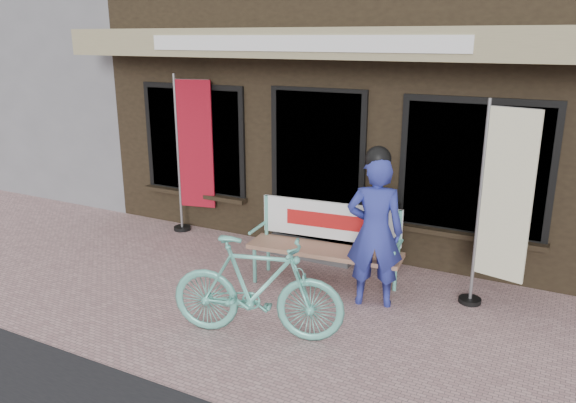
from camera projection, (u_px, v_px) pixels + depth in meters
The scene contains 9 objects.
ground at pixel (239, 308), 6.08m from camera, with size 70.00×70.00×0.00m, color tan.
storefront at pixel (393, 26), 9.46m from camera, with size 7.00×6.77×6.00m.
neighbor_left_near at pixel (61, 21), 13.63m from camera, with size 10.00×7.00×6.40m, color slate.
bench at pixel (327, 238), 6.53m from camera, with size 1.83×0.63×0.97m.
person at pixel (375, 229), 5.95m from camera, with size 0.70×0.56×1.76m.
bicycle at pixel (257, 288), 5.38m from camera, with size 0.48×1.69×1.02m, color #64C4B0.
nobori_red at pixel (193, 153), 8.14m from camera, with size 0.69×0.30×2.33m.
nobori_cream at pixel (501, 206), 5.73m from camera, with size 0.67×0.30×2.24m.
menu_stand at pixel (381, 234), 7.00m from camera, with size 0.45×0.16×0.89m.
Camera 1 is at (3.02, -4.64, 2.82)m, focal length 35.00 mm.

